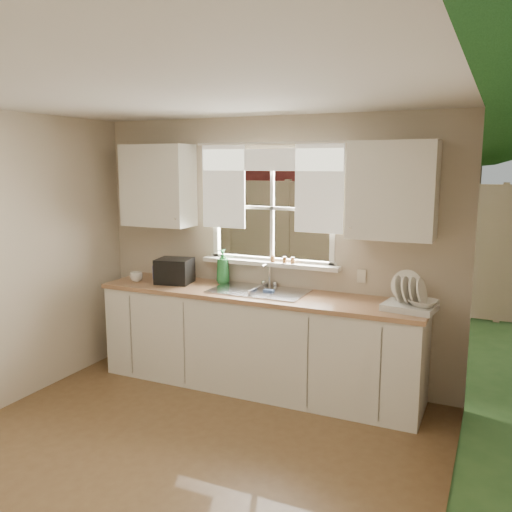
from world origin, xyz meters
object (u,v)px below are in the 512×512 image
at_px(dish_rack, 410,300).
at_px(black_appliance, 175,271).
at_px(soap_bottle_a, 223,266).
at_px(cup, 136,277).

distance_m(dish_rack, black_appliance, 2.26).
relative_size(dish_rack, soap_bottle_a, 1.29).
xyz_separation_m(soap_bottle_a, black_appliance, (-0.44, -0.18, -0.05)).
xyz_separation_m(dish_rack, black_appliance, (-2.25, 0.06, 0.04)).
height_order(dish_rack, cup, dish_rack).
height_order(dish_rack, soap_bottle_a, soap_bottle_a).
bearing_deg(cup, black_appliance, 32.33).
xyz_separation_m(dish_rack, soap_bottle_a, (-1.81, 0.24, 0.09)).
height_order(dish_rack, black_appliance, dish_rack).
bearing_deg(black_appliance, soap_bottle_a, 11.31).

